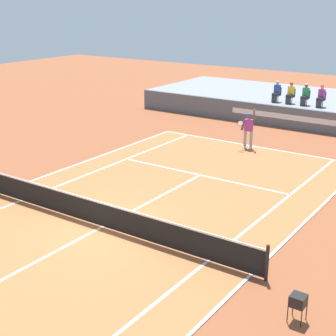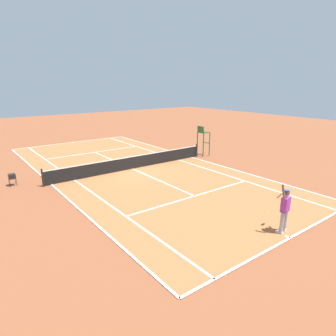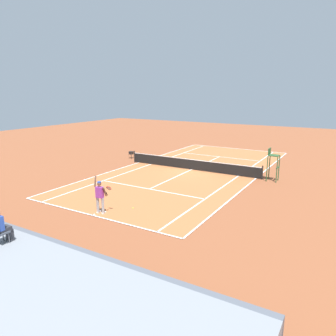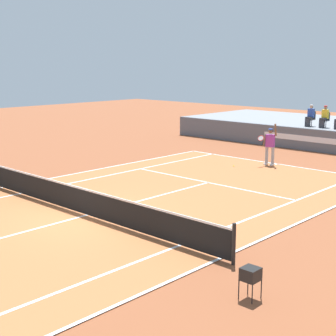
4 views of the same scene
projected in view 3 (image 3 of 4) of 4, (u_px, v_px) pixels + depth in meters
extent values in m
plane|color=brown|center=(191.00, 170.00, 26.97)|extent=(80.00, 80.00, 0.00)
cube|color=#B76638|center=(191.00, 170.00, 26.97)|extent=(10.98, 23.78, 0.02)
cube|color=white|center=(92.00, 215.00, 17.01)|extent=(10.98, 0.10, 0.01)
cube|color=white|center=(237.00, 149.00, 36.92)|extent=(10.98, 0.10, 0.01)
cube|color=white|center=(256.00, 178.00, 24.25)|extent=(0.10, 23.78, 0.01)
cube|color=white|center=(139.00, 163.00, 29.68)|extent=(0.10, 23.78, 0.01)
cube|color=white|center=(238.00, 176.00, 24.94)|extent=(0.10, 23.78, 0.01)
cube|color=white|center=(151.00, 164.00, 29.00)|extent=(0.10, 23.78, 0.01)
cube|color=white|center=(149.00, 189.00, 21.61)|extent=(8.22, 0.10, 0.01)
cube|color=white|center=(219.00, 157.00, 32.33)|extent=(8.22, 0.10, 0.01)
cube|color=white|center=(191.00, 170.00, 26.97)|extent=(0.10, 12.80, 0.01)
cube|color=white|center=(94.00, 215.00, 17.09)|extent=(0.10, 0.20, 0.01)
cube|color=white|center=(237.00, 149.00, 36.84)|extent=(0.10, 0.20, 0.01)
cylinder|color=black|center=(262.00, 173.00, 23.91)|extent=(0.10, 0.10, 1.07)
cylinder|color=black|center=(135.00, 157.00, 29.78)|extent=(0.10, 0.10, 1.07)
cube|color=black|center=(191.00, 164.00, 26.86)|extent=(11.78, 0.02, 0.84)
cube|color=white|center=(192.00, 160.00, 26.76)|extent=(11.78, 0.03, 0.06)
cube|color=#565B66|center=(9.00, 239.00, 12.90)|extent=(21.35, 0.24, 1.27)
cube|color=silver|center=(11.00, 236.00, 12.99)|extent=(7.47, 0.01, 0.32)
cube|color=#474C56|center=(1.00, 232.00, 11.07)|extent=(0.44, 0.44, 0.06)
cylinder|color=#4C4C51|center=(3.00, 236.00, 11.34)|extent=(0.04, 0.04, 0.38)
cylinder|color=#4C4C51|center=(9.00, 238.00, 11.16)|extent=(0.04, 0.04, 0.38)
cube|color=#2D2D33|center=(4.00, 229.00, 11.14)|extent=(0.34, 0.44, 0.16)
cube|color=#2D2D33|center=(10.00, 234.00, 11.37)|extent=(0.30, 0.14, 0.44)
cylinder|color=#9E9EA3|center=(98.00, 205.00, 17.25)|extent=(0.15, 0.15, 0.92)
cylinder|color=#9E9EA3|center=(103.00, 206.00, 17.14)|extent=(0.15, 0.15, 0.92)
cube|color=white|center=(99.00, 212.00, 17.40)|extent=(0.17, 0.30, 0.10)
cube|color=white|center=(104.00, 213.00, 17.29)|extent=(0.17, 0.30, 0.10)
cube|color=purple|center=(100.00, 192.00, 17.02)|extent=(0.43, 0.30, 0.60)
sphere|color=brown|center=(99.00, 184.00, 16.91)|extent=(0.22, 0.22, 0.22)
cylinder|color=#2D4CA8|center=(99.00, 182.00, 16.89)|extent=(0.21, 0.21, 0.06)
cylinder|color=brown|center=(95.00, 182.00, 17.00)|extent=(0.12, 0.22, 0.61)
cylinder|color=brown|center=(105.00, 192.00, 17.01)|extent=(0.14, 0.34, 0.56)
cylinder|color=black|center=(107.00, 194.00, 17.14)|extent=(0.07, 0.19, 0.25)
torus|color=red|center=(109.00, 188.00, 17.23)|extent=(0.33, 0.24, 0.26)
cylinder|color=silver|center=(109.00, 188.00, 17.23)|extent=(0.29, 0.20, 0.22)
sphere|color=#D1E533|center=(133.00, 208.00, 18.03)|extent=(0.07, 0.07, 0.07)
cylinder|color=#2D562D|center=(279.00, 168.00, 23.56)|extent=(0.07, 0.07, 1.90)
cylinder|color=#2D562D|center=(277.00, 170.00, 22.98)|extent=(0.07, 0.07, 1.90)
cylinder|color=#2D562D|center=(269.00, 167.00, 23.91)|extent=(0.07, 0.07, 1.90)
cylinder|color=#2D562D|center=(267.00, 169.00, 23.32)|extent=(0.07, 0.07, 1.90)
cube|color=#2D562D|center=(274.00, 155.00, 23.21)|extent=(0.70, 0.70, 0.06)
cube|color=#2D562D|center=(269.00, 151.00, 23.32)|extent=(0.06, 0.70, 0.48)
cube|color=#2D562D|center=(278.00, 168.00, 23.27)|extent=(0.10, 0.70, 0.04)
cube|color=black|center=(131.00, 153.00, 31.52)|extent=(0.36, 0.36, 0.28)
cylinder|color=black|center=(134.00, 156.00, 31.66)|extent=(0.02, 0.02, 0.42)
cylinder|color=black|center=(131.00, 156.00, 31.83)|extent=(0.02, 0.02, 0.42)
cylinder|color=black|center=(132.00, 157.00, 31.37)|extent=(0.02, 0.02, 0.42)
cylinder|color=black|center=(129.00, 156.00, 31.54)|extent=(0.02, 0.02, 0.42)
ellipsoid|color=#D1E533|center=(131.00, 152.00, 31.50)|extent=(0.30, 0.30, 0.12)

